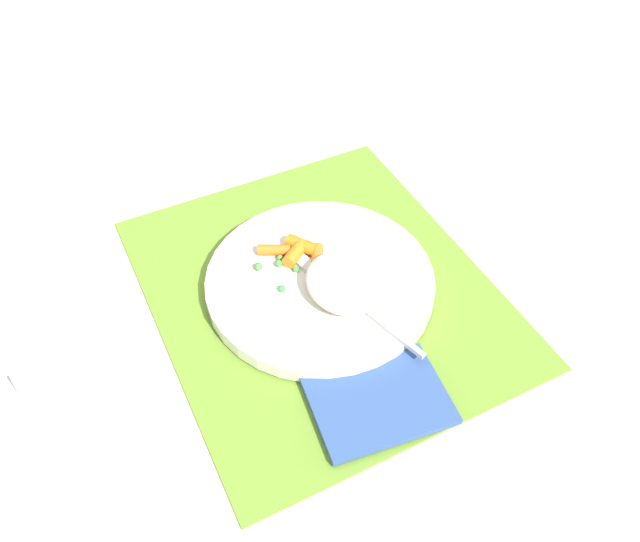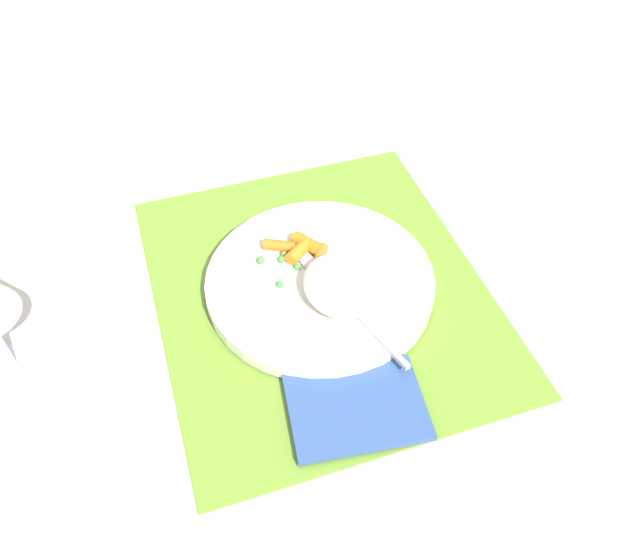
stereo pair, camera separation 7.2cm
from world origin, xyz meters
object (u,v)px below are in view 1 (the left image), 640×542
Objects in this scene: carrot_portion at (297,252)px; napkin at (379,401)px; plate at (320,282)px; rice_mound at (343,282)px; fork at (337,288)px.

napkin is at bearing 177.83° from carrot_portion.
carrot_portion is 0.55× the size of napkin.
carrot_portion reaches higher than napkin.
plate is 0.05m from carrot_portion.
carrot_portion reaches higher than plate.
rice_mound is at bearing -164.06° from carrot_portion.
carrot_portion is at bearing 11.78° from plate.
carrot_portion is 0.21m from napkin.
carrot_portion is 0.36× the size of fork.
plate is at bearing 21.11° from rice_mound.
carrot_portion is at bearing -2.17° from napkin.
plate is 1.96× the size of napkin.
fork is 1.53× the size of napkin.
carrot_portion is 0.07m from fork.
plate is 0.17m from napkin.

